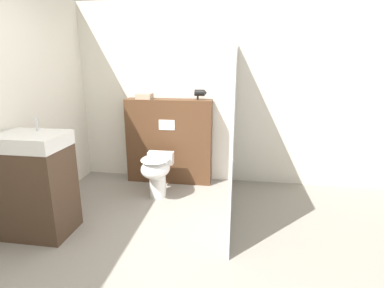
# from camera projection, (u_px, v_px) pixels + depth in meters

# --- Properties ---
(ground_plane) EXTENTS (12.00, 12.00, 0.00)m
(ground_plane) POSITION_uv_depth(u_px,v_px,m) (146.00, 281.00, 2.38)
(ground_plane) COLOR gray
(wall_back) EXTENTS (8.00, 0.06, 2.50)m
(wall_back) POSITION_uv_depth(u_px,v_px,m) (191.00, 94.00, 4.23)
(wall_back) COLOR silver
(wall_back) RESTS_ON ground_plane
(partition_panel) EXTENTS (1.21, 0.27, 1.20)m
(partition_panel) POSITION_uv_depth(u_px,v_px,m) (169.00, 141.00, 4.27)
(partition_panel) COLOR #51331E
(partition_panel) RESTS_ON ground_plane
(shower_glass) EXTENTS (0.04, 1.89, 1.90)m
(shower_glass) POSITION_uv_depth(u_px,v_px,m) (234.00, 132.00, 3.29)
(shower_glass) COLOR silver
(shower_glass) RESTS_ON ground_plane
(toilet) EXTENTS (0.36, 0.55, 0.55)m
(toilet) POSITION_uv_depth(u_px,v_px,m) (157.00, 171.00, 3.78)
(toilet) COLOR white
(toilet) RESTS_ON ground_plane
(sink_vanity) EXTENTS (0.64, 0.48, 1.18)m
(sink_vanity) POSITION_uv_depth(u_px,v_px,m) (36.00, 185.00, 2.95)
(sink_vanity) COLOR #473323
(sink_vanity) RESTS_ON ground_plane
(hair_drier) EXTENTS (0.17, 0.09, 0.14)m
(hair_drier) POSITION_uv_depth(u_px,v_px,m) (200.00, 93.00, 4.03)
(hair_drier) COLOR black
(hair_drier) RESTS_ON partition_panel
(folded_towel) EXTENTS (0.21, 0.18, 0.08)m
(folded_towel) POSITION_uv_depth(u_px,v_px,m) (144.00, 96.00, 4.14)
(folded_towel) COLOR tan
(folded_towel) RESTS_ON partition_panel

